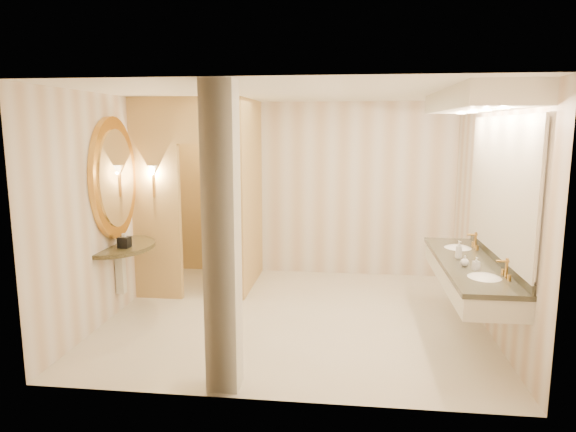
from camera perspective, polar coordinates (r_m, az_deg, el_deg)
name	(u,v)px	position (r m, az deg, el deg)	size (l,w,h in m)	color
floor	(295,316)	(6.47, 0.83, -11.08)	(4.50, 4.50, 0.00)	silver
ceiling	(296,93)	(6.06, 0.89, 13.52)	(4.50, 4.50, 0.00)	white
wall_back	(309,189)	(8.10, 2.33, 3.00)	(4.50, 0.02, 2.70)	silver
wall_front	(270,247)	(4.17, -1.99, -3.45)	(4.50, 0.02, 2.70)	silver
wall_left	(116,205)	(6.73, -18.55, 1.12)	(0.02, 4.00, 2.70)	silver
wall_right	(491,212)	(6.30, 21.65, 0.37)	(0.02, 4.00, 2.70)	silver
toilet_closet	(223,194)	(7.26, -7.20, 2.43)	(1.50, 1.55, 2.70)	tan
wall_sconce	(153,172)	(6.95, -14.79, 4.74)	(0.14, 0.14, 0.42)	#B6853A
vanity	(477,192)	(5.82, 20.24, 2.49)	(0.75, 2.51, 2.09)	beige
console_shelf	(115,207)	(6.62, -18.66, 0.99)	(1.14, 1.14, 2.02)	black
pillar	(222,240)	(4.45, -7.34, -2.69)	(0.28, 0.28, 2.70)	beige
tissue_box	(124,242)	(6.51, -17.72, -2.79)	(0.13, 0.13, 0.13)	black
toilet	(225,252)	(8.05, -7.00, -4.04)	(0.44, 0.77, 0.78)	white
soap_bottle_a	(476,264)	(5.58, 20.18, -4.98)	(0.06, 0.06, 0.13)	beige
soap_bottle_b	(465,261)	(5.69, 19.04, -4.72)	(0.09, 0.09, 0.11)	silver
soap_bottle_c	(459,250)	(5.98, 18.46, -3.59)	(0.08, 0.08, 0.20)	#C6B28C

